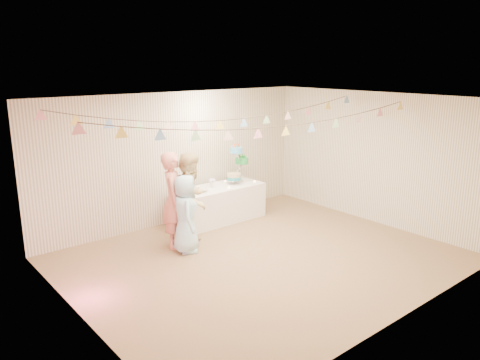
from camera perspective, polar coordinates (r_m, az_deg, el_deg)
floor at (r=7.85m, az=2.64°, el=-9.52°), size 6.00×6.00×0.00m
ceiling at (r=7.20m, az=2.88°, el=9.77°), size 6.00×6.00×0.00m
back_wall at (r=9.37m, az=-7.61°, el=2.67°), size 6.00×6.00×0.00m
front_wall at (r=5.90m, az=19.40°, el=-4.97°), size 6.00×6.00×0.00m
left_wall at (r=5.91m, az=-19.37°, el=-4.94°), size 5.00×5.00×0.00m
right_wall at (r=9.65m, az=16.05°, el=2.57°), size 5.00×5.00×0.00m
table at (r=9.52m, az=-2.64°, el=-2.90°), size 1.90×0.76×0.71m
cake_stand at (r=9.69m, az=-0.28°, el=2.17°), size 0.69×0.40×0.77m
cake_bottom at (r=9.62m, az=-0.74°, el=0.26°), size 0.31×0.31×0.15m
cake_middle at (r=9.87m, az=0.20°, el=2.24°), size 0.27×0.27×0.22m
cake_top_tier at (r=9.58m, az=-0.44°, el=3.51°), size 0.25×0.25×0.19m
platter at (r=9.09m, az=-4.92°, el=-1.12°), size 0.31×0.31×0.02m
posy at (r=9.36m, az=-3.42°, el=-0.14°), size 0.16×0.16×0.18m
person_adult_a at (r=8.14m, az=-8.07°, el=-2.42°), size 0.68×0.74×1.69m
person_adult_b at (r=8.17m, az=-5.94°, el=-2.38°), size 1.02×0.96×1.67m
person_child at (r=7.94m, az=-6.65°, el=-4.11°), size 0.67×0.78×1.34m
bunting_back at (r=8.07m, az=-2.48°, el=8.47°), size 5.60×1.10×0.40m
bunting_front at (r=7.09m, az=3.95°, el=7.41°), size 5.60×0.90×0.36m
tealight_0 at (r=8.85m, az=-6.22°, el=-1.79°), size 0.04×0.04×0.03m
tealight_1 at (r=9.36m, az=-5.04°, el=-0.87°), size 0.04×0.04×0.03m
tealight_2 at (r=9.30m, az=-1.36°, el=-0.91°), size 0.04×0.04×0.03m
tealight_3 at (r=9.79m, az=-1.81°, el=-0.15°), size 0.04×0.04×0.03m
tealight_4 at (r=9.78m, az=1.80°, el=-0.16°), size 0.04×0.04×0.03m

